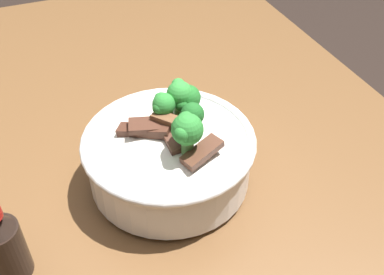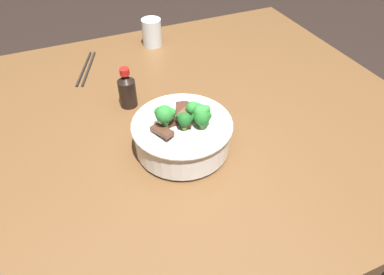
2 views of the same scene
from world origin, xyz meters
name	(u,v)px [view 1 (image 1 of 2)]	position (x,y,z in m)	size (l,w,h in m)	color
dining_table	(84,210)	(0.00, 0.00, 0.66)	(1.18, 1.08, 0.76)	brown
rice_bowl	(170,151)	(-0.08, -0.12, 0.82)	(0.23, 0.23, 0.14)	white
soy_sauce_bottle	(3,245)	(-0.15, 0.10, 0.81)	(0.05, 0.05, 0.11)	black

